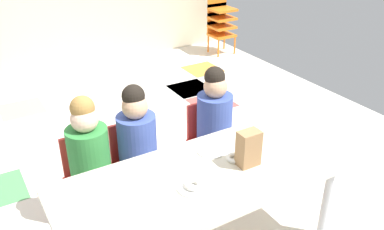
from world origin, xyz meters
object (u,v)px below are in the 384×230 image
seated_child_far_right (214,114)px  donut_powdered_on_plate (193,185)px  paper_plate_near_edge (193,187)px  paper_plate_center_table (211,151)px  paper_bag_brown (249,148)px  seated_child_near_camera (88,150)px  seated_child_middle_seat (136,136)px  craft_table (199,183)px  kid_chair_orange_stack (220,21)px  donut_powdered_loose (234,158)px

seated_child_far_right → donut_powdered_on_plate: (-0.58, -0.67, 0.03)m
paper_plate_near_edge → paper_plate_center_table: same height
paper_bag_brown → donut_powdered_on_plate: size_ratio=2.20×
seated_child_far_right → paper_plate_near_edge: seated_child_far_right is taller
seated_child_near_camera → paper_plate_near_edge: (0.36, -0.67, 0.01)m
seated_child_middle_seat → seated_child_far_right: (0.62, 0.00, 0.00)m
craft_table → paper_plate_center_table: (0.20, 0.18, 0.05)m
craft_table → paper_bag_brown: size_ratio=7.49×
seated_child_middle_seat → paper_plate_near_edge: seated_child_middle_seat is taller
seated_child_far_right → paper_plate_near_edge: (-0.58, -0.67, 0.01)m
seated_child_near_camera → paper_plate_center_table: size_ratio=5.10×
seated_child_middle_seat → paper_plate_center_table: size_ratio=5.10×
seated_child_near_camera → kid_chair_orange_stack: (2.72, 2.50, -0.10)m
seated_child_middle_seat → donut_powdered_on_plate: (0.03, -0.67, 0.03)m
paper_plate_near_edge → donut_powdered_loose: donut_powdered_loose is taller
paper_plate_near_edge → paper_plate_center_table: size_ratio=1.00×
paper_plate_near_edge → seated_child_middle_seat: bearing=92.9°
craft_table → seated_child_near_camera: (-0.45, 0.59, 0.04)m
kid_chair_orange_stack → paper_plate_near_edge: size_ratio=4.44×
seated_child_far_right → donut_powdered_loose: 0.61m
seated_child_near_camera → seated_child_far_right: (0.95, 0.00, 0.00)m
kid_chair_orange_stack → paper_bag_brown: kid_chair_orange_stack is taller
seated_child_middle_seat → seated_child_far_right: 0.62m
craft_table → seated_child_far_right: 0.77m
paper_plate_near_edge → donut_powdered_loose: bearing=16.7°
seated_child_near_camera → paper_bag_brown: bearing=-40.3°
donut_powdered_loose → craft_table: bearing=-173.8°
paper_bag_brown → paper_plate_center_table: (-0.11, 0.23, -0.11)m
seated_child_far_right → paper_plate_center_table: 0.51m
craft_table → seated_child_near_camera: 0.75m
paper_bag_brown → donut_powdered_on_plate: paper_bag_brown is taller
paper_plate_near_edge → paper_plate_center_table: bearing=42.0°
seated_child_far_right → seated_child_near_camera: bearing=-180.0°
seated_child_middle_seat → donut_powdered_on_plate: size_ratio=9.16×
kid_chair_orange_stack → donut_powdered_on_plate: bearing=-126.6°
seated_child_middle_seat → kid_chair_orange_stack: bearing=46.2°
seated_child_far_right → paper_plate_near_edge: bearing=-131.0°
paper_bag_brown → paper_plate_near_edge: (-0.39, -0.03, -0.11)m
donut_powdered_loose → donut_powdered_on_plate: bearing=-163.3°
kid_chair_orange_stack → paper_plate_near_edge: (-2.36, -3.17, 0.11)m
paper_plate_near_edge → kid_chair_orange_stack: bearing=53.4°
paper_bag_brown → paper_plate_near_edge: bearing=-175.7°
seated_child_near_camera → donut_powdered_on_plate: size_ratio=9.16×
paper_bag_brown → paper_plate_near_edge: paper_bag_brown is taller
seated_child_near_camera → seated_child_middle_seat: (0.33, 0.00, 0.00)m
seated_child_near_camera → paper_plate_near_edge: size_ratio=5.10×
donut_powdered_on_plate → paper_bag_brown: bearing=4.3°
kid_chair_orange_stack → paper_bag_brown: 3.71m
craft_table → paper_bag_brown: bearing=-9.0°
paper_bag_brown → donut_powdered_loose: paper_bag_brown is taller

